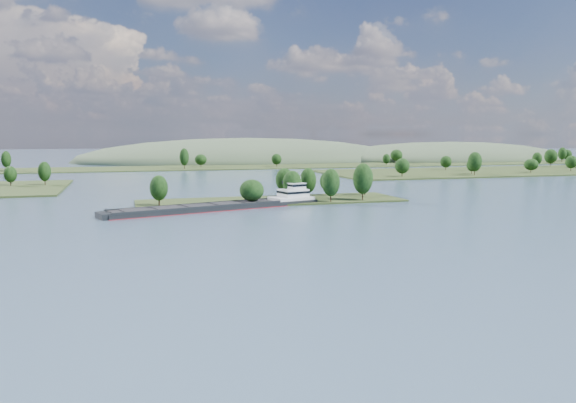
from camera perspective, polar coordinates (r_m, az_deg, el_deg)
name	(u,v)px	position (r m, az deg, el deg)	size (l,w,h in m)	color
ground	(326,226)	(156.19, 3.90, -2.51)	(1800.00, 1800.00, 0.00)	#3B5067
tree_island	(290,191)	(213.14, 0.17, 1.11)	(100.00, 33.39, 15.13)	#253216
right_bank	(548,169)	(432.10, 24.91, 3.00)	(320.00, 90.00, 15.70)	#253216
back_shoreline	(209,167)	(429.62, -8.03, 3.49)	(900.00, 60.00, 16.04)	#253216
hill_east	(449,160)	(586.09, 16.02, 4.11)	(260.00, 140.00, 36.00)	#3B4C34
hill_west	(247,161)	(537.27, -4.18, 4.13)	(320.00, 160.00, 44.00)	#3B4C34
cargo_barge	(231,205)	(193.16, -5.82, -0.33)	(77.17, 30.77, 10.52)	black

